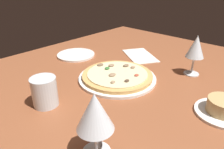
{
  "coord_description": "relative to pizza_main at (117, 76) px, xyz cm",
  "views": [
    {
      "loc": [
        48.63,
        47.49,
        41.22
      ],
      "look_at": [
        -2.96,
        -0.04,
        7.0
      ],
      "focal_mm": 33.72,
      "sensor_mm": 36.0,
      "label": 1
    }
  ],
  "objects": [
    {
      "name": "ramekin_on_saucer",
      "position": [
        -3.89,
        37.19,
        0.76
      ],
      "size": [
        15.31,
        15.31,
        4.87
      ],
      "color": "white",
      "rests_on": "dining_table"
    },
    {
      "name": "wine_glass_near",
      "position": [
        -23.67,
        19.23,
        10.02
      ],
      "size": [
        6.99,
        6.99,
        16.0
      ],
      "color": "silver",
      "rests_on": "dining_table"
    },
    {
      "name": "side_plate",
      "position": [
        -5.17,
        -31.69,
        -0.77
      ],
      "size": [
        18.27,
        18.27,
        0.9
      ],
      "primitive_type": "cylinder",
      "color": "white",
      "rests_on": "dining_table"
    },
    {
      "name": "pizza_main",
      "position": [
        0.0,
        0.0,
        0.0
      ],
      "size": [
        29.67,
        29.67,
        3.36
      ],
      "color": "white",
      "rests_on": "dining_table"
    },
    {
      "name": "paper_menu",
      "position": [
        -26.29,
        -8.14,
        -1.07
      ],
      "size": [
        20.97,
        23.54,
        0.3
      ],
      "primitive_type": "cube",
      "rotation": [
        0.0,
        0.0,
        -0.56
      ],
      "color": "silver",
      "rests_on": "dining_table"
    },
    {
      "name": "water_glass",
      "position": [
        28.04,
        -4.68,
        2.83
      ],
      "size": [
        7.71,
        7.71,
        9.23
      ],
      "color": "silver",
      "rests_on": "dining_table"
    },
    {
      "name": "dining_table",
      "position": [
        5.94,
        0.11,
        -3.22
      ],
      "size": [
        150.0,
        110.0,
        4.0
      ],
      "primitive_type": "cube",
      "color": "brown",
      "rests_on": "ground"
    },
    {
      "name": "wine_glass_far",
      "position": [
        30.91,
        20.99,
        9.72
      ],
      "size": [
        8.23,
        8.23,
        15.77
      ],
      "color": "silver",
      "rests_on": "dining_table"
    }
  ]
}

